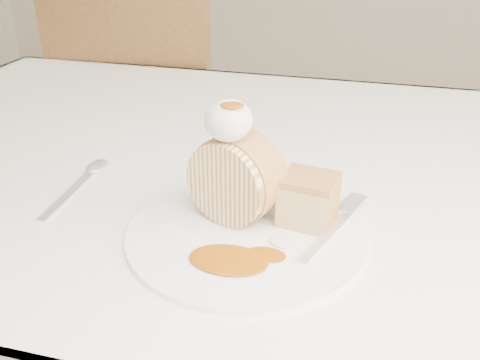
# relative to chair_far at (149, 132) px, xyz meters

# --- Properties ---
(table) EXTENTS (1.40, 0.90, 0.75)m
(table) POSITION_rel_chair_far_xyz_m (0.43, -0.58, 0.14)
(table) COLOR white
(table) RESTS_ON ground
(chair_far) EXTENTS (0.45, 0.45, 0.91)m
(chair_far) POSITION_rel_chair_far_xyz_m (0.00, 0.00, 0.00)
(chair_far) COLOR brown
(chair_far) RESTS_ON ground
(plate) EXTENTS (0.32, 0.32, 0.01)m
(plate) POSITION_rel_chair_far_xyz_m (0.49, -0.79, 0.24)
(plate) COLOR white
(plate) RESTS_ON table
(roulade_slice) EXTENTS (0.12, 0.09, 0.10)m
(roulade_slice) POSITION_rel_chair_far_xyz_m (0.47, -0.76, 0.29)
(roulade_slice) COLOR beige
(roulade_slice) RESTS_ON plate
(cake_chunk) EXTENTS (0.07, 0.07, 0.05)m
(cake_chunk) POSITION_rel_chair_far_xyz_m (0.55, -0.75, 0.27)
(cake_chunk) COLOR #B97746
(cake_chunk) RESTS_ON plate
(whipped_cream) EXTENTS (0.05, 0.05, 0.05)m
(whipped_cream) POSITION_rel_chair_far_xyz_m (0.46, -0.77, 0.37)
(whipped_cream) COLOR white
(whipped_cream) RESTS_ON roulade_slice
(caramel_drizzle) EXTENTS (0.03, 0.02, 0.01)m
(caramel_drizzle) POSITION_rel_chair_far_xyz_m (0.47, -0.78, 0.40)
(caramel_drizzle) COLOR #8D4305
(caramel_drizzle) RESTS_ON whipped_cream
(caramel_pool) EXTENTS (0.10, 0.07, 0.00)m
(caramel_pool) POSITION_rel_chair_far_xyz_m (0.48, -0.86, 0.24)
(caramel_pool) COLOR #8D4305
(caramel_pool) RESTS_ON plate
(fork) EXTENTS (0.08, 0.16, 0.00)m
(fork) POSITION_rel_chair_far_xyz_m (0.58, -0.78, 0.24)
(fork) COLOR silver
(fork) RESTS_ON plate
(spoon) EXTENTS (0.03, 0.17, 0.00)m
(spoon) POSITION_rel_chair_far_xyz_m (0.23, -0.76, 0.24)
(spoon) COLOR silver
(spoon) RESTS_ON table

